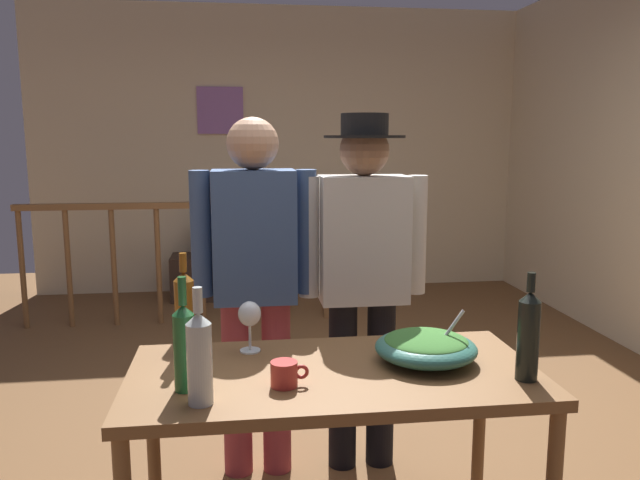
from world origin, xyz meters
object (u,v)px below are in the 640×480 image
object	(u,v)px
wine_bottle_amber	(185,311)
serving_table	(334,392)
mug_red	(285,374)
wine_bottle_green	(184,346)
salad_bowl	(426,346)
wine_bottle_clear	(199,356)
person_standing_left	(255,271)
tv_console	(219,276)
person_standing_right	(363,263)
framed_picture	(220,110)
flat_screen_tv	(218,231)
stair_railing	(227,247)
wine_glass	(250,316)
wine_bottle_dark	(528,335)

from	to	relation	value
wine_bottle_amber	serving_table	bearing A→B (deg)	-24.46
mug_red	wine_bottle_green	bearing A→B (deg)	178.29
salad_bowl	wine_bottle_clear	distance (m)	0.81
person_standing_left	mug_red	bearing A→B (deg)	94.51
tv_console	wine_bottle_green	distance (m)	4.12
tv_console	person_standing_right	size ratio (longest dim) A/B	0.55
tv_console	salad_bowl	xyz separation A→B (m)	(0.84, -3.92, 0.60)
serving_table	wine_bottle_green	bearing A→B (deg)	-167.41
framed_picture	wine_bottle_clear	xyz separation A→B (m)	(0.03, -4.46, -0.88)
tv_console	flat_screen_tv	size ratio (longest dim) A/B	1.78
framed_picture	salad_bowl	size ratio (longest dim) A/B	1.25
stair_railing	tv_console	xyz separation A→B (m)	(-0.09, 0.79, -0.42)
wine_bottle_amber	mug_red	xyz separation A→B (m)	(0.34, -0.35, -0.12)
wine_glass	person_standing_right	size ratio (longest dim) A/B	0.12
tv_console	mug_red	world-z (taller)	mug_red
framed_picture	wine_glass	distance (m)	4.12
flat_screen_tv	wine_bottle_dark	bearing A→B (deg)	-74.74
wine_bottle_dark	person_standing_left	size ratio (longest dim) A/B	0.22
serving_table	stair_railing	bearing A→B (deg)	97.45
stair_railing	wine_bottle_amber	size ratio (longest dim) A/B	6.90
tv_console	salad_bowl	distance (m)	4.05
framed_picture	wine_bottle_clear	world-z (taller)	framed_picture
serving_table	wine_bottle_dark	xyz separation A→B (m)	(0.61, -0.17, 0.23)
wine_bottle_amber	mug_red	size ratio (longest dim) A/B	3.05
person_standing_left	tv_console	bearing A→B (deg)	-85.51
flat_screen_tv	serving_table	world-z (taller)	flat_screen_tv
mug_red	person_standing_right	distance (m)	0.95
tv_console	salad_bowl	size ratio (longest dim) A/B	2.51
wine_bottle_green	wine_bottle_clear	distance (m)	0.12
serving_table	person_standing_left	size ratio (longest dim) A/B	0.86
mug_red	tv_console	bearing A→B (deg)	94.66
flat_screen_tv	salad_bowl	xyz separation A→B (m)	(0.84, -3.88, 0.16)
salad_bowl	wine_bottle_green	bearing A→B (deg)	-169.79
flat_screen_tv	wine_bottle_clear	bearing A→B (deg)	-88.97
flat_screen_tv	mug_red	bearing A→B (deg)	-85.31
salad_bowl	person_standing_right	distance (m)	0.70
person_standing_left	serving_table	bearing A→B (deg)	108.54
flat_screen_tv	wine_bottle_clear	distance (m)	4.15
wine_bottle_clear	wine_bottle_amber	xyz separation A→B (m)	(-0.08, 0.45, 0.01)
tv_console	flat_screen_tv	world-z (taller)	flat_screen_tv
wine_glass	stair_railing	bearing A→B (deg)	92.64
wine_bottle_dark	wine_bottle_amber	world-z (taller)	wine_bottle_amber
salad_bowl	person_standing_right	world-z (taller)	person_standing_right
person_standing_right	wine_bottle_clear	bearing A→B (deg)	54.33
wine_bottle_dark	flat_screen_tv	bearing A→B (deg)	105.26
wine_glass	wine_bottle_dark	world-z (taller)	wine_bottle_dark
stair_railing	person_standing_right	size ratio (longest dim) A/B	1.57
framed_picture	wine_bottle_clear	bearing A→B (deg)	-89.59
wine_bottle_dark	wine_bottle_green	xyz separation A→B (m)	(-1.09, 0.06, -0.01)
serving_table	person_standing_left	distance (m)	0.81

